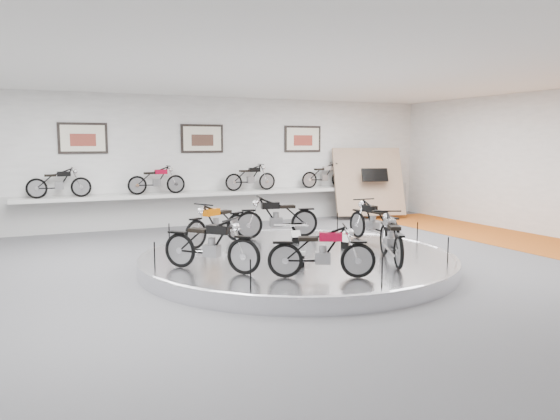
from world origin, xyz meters
name	(u,v)px	position (x,y,z in m)	size (l,w,h in m)	color
floor	(304,271)	(0.00, 0.00, 0.00)	(16.00, 16.00, 0.00)	#525255
ceiling	(305,68)	(0.00, 0.00, 4.00)	(16.00, 16.00, 0.00)	white
wall_back	(202,161)	(0.00, 7.00, 2.00)	(16.00, 16.00, 0.00)	white
orange_carpet_strip	(544,245)	(6.80, 0.00, 0.01)	(2.40, 12.60, 0.01)	#BA5715
dado_band	(203,207)	(0.00, 6.98, 0.55)	(15.68, 0.04, 1.10)	#BCBCBA
display_platform	(297,261)	(0.00, 0.30, 0.15)	(6.40, 6.40, 0.30)	silver
platform_rim	(297,255)	(0.00, 0.30, 0.27)	(6.40, 6.40, 0.10)	#B2B2BA
shelf	(206,194)	(0.00, 6.70, 1.00)	(11.00, 0.55, 0.10)	silver
poster_left	(83,138)	(-3.50, 6.96, 2.70)	(1.35, 0.06, 0.88)	white
poster_center	(202,139)	(0.00, 6.96, 2.70)	(1.35, 0.06, 0.88)	white
poster_right	(303,139)	(3.50, 6.96, 2.70)	(1.35, 0.06, 0.88)	white
display_panel	(369,182)	(5.60, 6.10, 1.25)	(2.40, 0.12, 2.40)	tan
shelf_bike_a	(59,185)	(-4.20, 6.70, 1.42)	(1.22, 0.42, 0.73)	black
shelf_bike_b	(157,182)	(-1.50, 6.70, 1.42)	(1.22, 0.42, 0.73)	maroon
shelf_bike_c	(251,179)	(1.50, 6.70, 1.42)	(1.22, 0.42, 0.73)	black
shelf_bike_d	(324,177)	(4.20, 6.70, 1.42)	(1.22, 0.42, 0.73)	#A6A7AB
bike_a	(373,221)	(2.15, 0.74, 0.79)	(1.66, 0.59, 0.98)	black
bike_b	(277,217)	(0.40, 2.20, 0.81)	(1.72, 0.61, 1.01)	black
bike_c	(217,223)	(-1.18, 1.99, 0.78)	(1.63, 0.58, 0.96)	#C35902
bike_d	(211,244)	(-2.06, -0.41, 0.78)	(1.65, 0.58, 0.97)	black
bike_e	(322,252)	(-0.53, -1.67, 0.75)	(1.54, 0.54, 0.91)	maroon
bike_f	(391,237)	(1.29, -1.12, 0.77)	(1.61, 0.57, 0.95)	#A6A7AB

